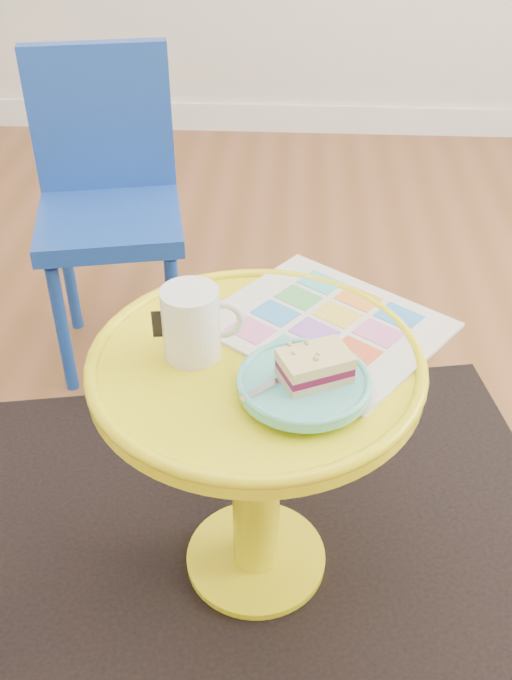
# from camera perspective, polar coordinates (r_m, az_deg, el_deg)

# --- Properties ---
(floor) EXTENTS (4.00, 4.00, 0.00)m
(floor) POSITION_cam_1_polar(r_m,az_deg,el_deg) (1.78, 0.32, -8.17)
(floor) COLOR brown
(floor) RESTS_ON ground
(rug) EXTENTS (1.48, 1.32, 0.01)m
(rug) POSITION_cam_1_polar(r_m,az_deg,el_deg) (1.57, 0.00, -16.27)
(rug) COLOR black
(rug) RESTS_ON ground
(side_table) EXTENTS (0.54, 0.54, 0.51)m
(side_table) POSITION_cam_1_polar(r_m,az_deg,el_deg) (1.30, 0.00, -6.53)
(side_table) COLOR yellow
(side_table) RESTS_ON ground
(chair) EXTENTS (0.40, 0.40, 0.77)m
(chair) POSITION_cam_1_polar(r_m,az_deg,el_deg) (1.92, -11.10, 10.93)
(chair) COLOR #183F9D
(chair) RESTS_ON ground
(newspaper) EXTENTS (0.47, 0.46, 0.01)m
(newspaper) POSITION_cam_1_polar(r_m,az_deg,el_deg) (1.28, 5.28, 1.15)
(newspaper) COLOR silver
(newspaper) RESTS_ON side_table
(mug) EXTENTS (0.13, 0.09, 0.12)m
(mug) POSITION_cam_1_polar(r_m,az_deg,el_deg) (1.18, -4.79, 1.41)
(mug) COLOR white
(mug) RESTS_ON side_table
(plate) EXTENTS (0.20, 0.20, 0.02)m
(plate) POSITION_cam_1_polar(r_m,az_deg,el_deg) (1.13, 3.63, -3.32)
(plate) COLOR #5BC2BA
(plate) RESTS_ON newspaper
(cake_slice) EXTENTS (0.12, 0.10, 0.04)m
(cake_slice) POSITION_cam_1_polar(r_m,az_deg,el_deg) (1.11, 4.46, -1.96)
(cake_slice) COLOR #D3BC8C
(cake_slice) RESTS_ON plate
(fork) EXTENTS (0.12, 0.11, 0.00)m
(fork) POSITION_cam_1_polar(r_m,az_deg,el_deg) (1.12, 2.13, -2.90)
(fork) COLOR silver
(fork) RESTS_ON plate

